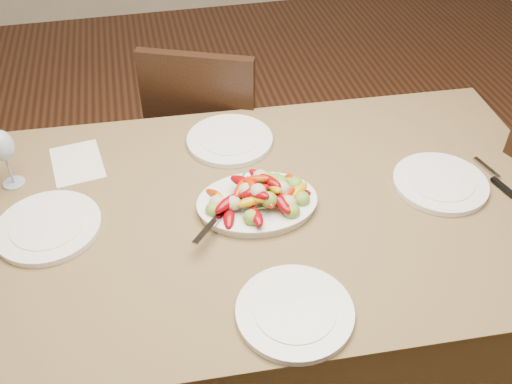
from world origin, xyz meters
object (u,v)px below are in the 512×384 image
object	(u,v)px
chair_far	(213,136)
wine_glass	(5,157)
plate_far	(230,140)
plate_near	(295,312)
dining_table	(256,292)
plate_left	(48,227)
serving_platter	(257,205)
plate_right	(440,183)

from	to	relation	value
chair_far	wine_glass	world-z (taller)	wine_glass
chair_far	plate_far	bearing A→B (deg)	111.97
plate_near	wine_glass	size ratio (longest dim) A/B	1.39
dining_table	plate_far	world-z (taller)	plate_far
chair_far	plate_left	distance (m)	0.97
plate_left	plate_far	world-z (taller)	same
serving_platter	plate_right	size ratio (longest dim) A/B	1.19
plate_right	wine_glass	distance (m)	1.29
dining_table	plate_near	bearing A→B (deg)	-88.64
chair_far	plate_right	size ratio (longest dim) A/B	3.37
plate_near	wine_glass	world-z (taller)	wine_glass
plate_left	wine_glass	xyz separation A→B (m)	(-0.11, 0.23, 0.09)
plate_right	serving_platter	bearing A→B (deg)	177.69
plate_right	wine_glass	xyz separation A→B (m)	(-1.26, 0.29, 0.09)
plate_left	plate_far	xyz separation A→B (m)	(0.56, 0.29, 0.00)
plate_far	plate_near	distance (m)	0.72
plate_left	plate_far	size ratio (longest dim) A/B	1.02
plate_near	wine_glass	bearing A→B (deg)	137.16
serving_platter	plate_right	xyz separation A→B (m)	(0.56, -0.02, -0.00)
dining_table	wine_glass	distance (m)	0.88
serving_platter	wine_glass	distance (m)	0.75
wine_glass	plate_right	bearing A→B (deg)	-12.83
serving_platter	plate_far	world-z (taller)	serving_platter
dining_table	serving_platter	distance (m)	0.39
plate_near	wine_glass	xyz separation A→B (m)	(-0.70, 0.65, 0.09)
wine_glass	plate_left	bearing A→B (deg)	-63.46
serving_platter	plate_left	bearing A→B (deg)	176.23
serving_platter	plate_right	world-z (taller)	serving_platter
dining_table	plate_near	xyz separation A→B (m)	(0.01, -0.39, 0.39)
dining_table	chair_far	bearing A→B (deg)	90.94
dining_table	wine_glass	world-z (taller)	wine_glass
chair_far	plate_far	xyz separation A→B (m)	(-0.00, -0.44, 0.29)
chair_far	wine_glass	distance (m)	0.93
plate_right	wine_glass	size ratio (longest dim) A/B	1.38
plate_right	plate_near	world-z (taller)	same
plate_far	serving_platter	bearing A→B (deg)	-86.70
dining_table	plate_right	distance (m)	0.68
plate_far	plate_near	bearing A→B (deg)	-88.05
plate_right	chair_far	bearing A→B (deg)	125.90
serving_platter	plate_near	size ratio (longest dim) A/B	1.18
serving_platter	plate_far	distance (m)	0.33
chair_far	serving_platter	distance (m)	0.83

